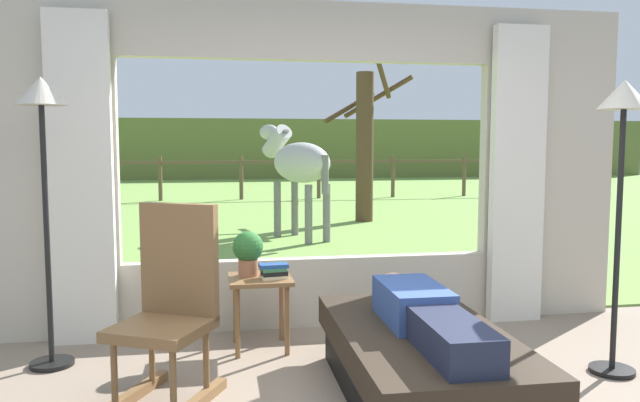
# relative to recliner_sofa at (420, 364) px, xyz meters

# --- Properties ---
(back_wall_with_window) EXTENTS (5.20, 0.12, 2.55)m
(back_wall_with_window) POSITION_rel_recliner_sofa_xyz_m (-0.38, 1.56, 1.03)
(back_wall_with_window) COLOR #BCB29E
(back_wall_with_window) RESTS_ON ground_plane
(curtain_panel_left) EXTENTS (0.44, 0.10, 2.40)m
(curtain_panel_left) POSITION_rel_recliner_sofa_xyz_m (-2.07, 1.42, 0.98)
(curtain_panel_left) COLOR silver
(curtain_panel_left) RESTS_ON ground_plane
(curtain_panel_right) EXTENTS (0.44, 0.10, 2.40)m
(curtain_panel_right) POSITION_rel_recliner_sofa_xyz_m (1.31, 1.42, 0.98)
(curtain_panel_right) COLOR silver
(curtain_panel_right) RESTS_ON ground_plane
(outdoor_pasture_lawn) EXTENTS (36.00, 21.68, 0.02)m
(outdoor_pasture_lawn) POSITION_rel_recliner_sofa_xyz_m (-0.38, 12.46, -0.21)
(outdoor_pasture_lawn) COLOR #759E47
(outdoor_pasture_lawn) RESTS_ON ground_plane
(distant_hill_ridge) EXTENTS (36.00, 2.00, 2.40)m
(distant_hill_ridge) POSITION_rel_recliner_sofa_xyz_m (-0.38, 22.30, 0.98)
(distant_hill_ridge) COLOR olive
(distant_hill_ridge) RESTS_ON ground_plane
(recliner_sofa) EXTENTS (0.93, 1.71, 0.42)m
(recliner_sofa) POSITION_rel_recliner_sofa_xyz_m (0.00, 0.00, 0.00)
(recliner_sofa) COLOR black
(recliner_sofa) RESTS_ON ground_plane
(reclining_person) EXTENTS (0.35, 1.43, 0.22)m
(reclining_person) POSITION_rel_recliner_sofa_xyz_m (0.00, -0.05, 0.30)
(reclining_person) COLOR #334C8C
(reclining_person) RESTS_ON recliner_sofa
(rocking_chair) EXTENTS (0.72, 0.82, 1.12)m
(rocking_chair) POSITION_rel_recliner_sofa_xyz_m (-1.39, 0.28, 0.33)
(rocking_chair) COLOR brown
(rocking_chair) RESTS_ON ground_plane
(side_table) EXTENTS (0.44, 0.44, 0.52)m
(side_table) POSITION_rel_recliner_sofa_xyz_m (-0.82, 1.06, 0.21)
(side_table) COLOR brown
(side_table) RESTS_ON ground_plane
(potted_plant) EXTENTS (0.22, 0.22, 0.32)m
(potted_plant) POSITION_rel_recliner_sofa_xyz_m (-0.90, 1.12, 0.48)
(potted_plant) COLOR #9E6042
(potted_plant) RESTS_ON side_table
(book_stack) EXTENTS (0.21, 0.16, 0.10)m
(book_stack) POSITION_rel_recliner_sofa_xyz_m (-0.73, 1.00, 0.35)
(book_stack) COLOR beige
(book_stack) RESTS_ON side_table
(floor_lamp_left) EXTENTS (0.32, 0.32, 1.89)m
(floor_lamp_left) POSITION_rel_recliner_sofa_xyz_m (-2.21, 0.96, 1.30)
(floor_lamp_left) COLOR black
(floor_lamp_left) RESTS_ON ground_plane
(floor_lamp_right) EXTENTS (0.32, 0.32, 1.85)m
(floor_lamp_right) POSITION_rel_recliner_sofa_xyz_m (1.36, 0.20, 1.28)
(floor_lamp_right) COLOR black
(floor_lamp_right) RESTS_ON ground_plane
(horse) EXTENTS (1.11, 1.77, 1.73)m
(horse) POSITION_rel_recliner_sofa_xyz_m (0.14, 5.92, 0.94)
(horse) COLOR #B2B2AD
(horse) RESTS_ON outdoor_pasture_lawn
(pasture_tree) EXTENTS (1.66, 1.47, 2.92)m
(pasture_tree) POSITION_rel_recliner_sofa_xyz_m (1.64, 7.80, 1.25)
(pasture_tree) COLOR #4C3823
(pasture_tree) RESTS_ON outdoor_pasture_lawn
(pasture_fence_line) EXTENTS (16.10, 0.10, 1.10)m
(pasture_fence_line) POSITION_rel_recliner_sofa_xyz_m (-0.38, 12.56, 0.53)
(pasture_fence_line) COLOR brown
(pasture_fence_line) RESTS_ON outdoor_pasture_lawn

